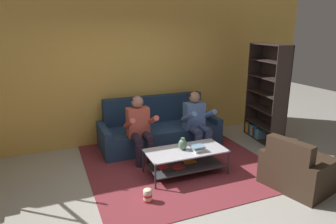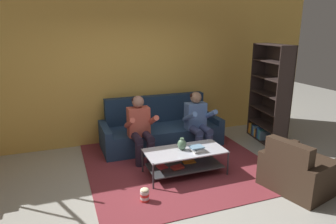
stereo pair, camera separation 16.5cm
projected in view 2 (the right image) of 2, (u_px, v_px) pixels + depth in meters
name	position (u px, v px, depth m)	size (l,w,h in m)	color
ground	(172.00, 197.00, 4.14)	(16.80, 16.80, 0.00)	#A6A59C
back_partition	(128.00, 70.00, 5.97)	(8.40, 0.12, 2.90)	gold
couch	(160.00, 130.00, 5.96)	(2.33, 0.89, 0.95)	navy
person_seated_left	(140.00, 126.00, 5.20)	(0.50, 0.58, 1.13)	#261D2C
person_seated_right	(198.00, 120.00, 5.57)	(0.50, 0.58, 1.12)	#38416A
coffee_table	(184.00, 158.00, 4.74)	(1.26, 0.60, 0.41)	silver
area_rug	(174.00, 160.00, 5.31)	(3.00, 3.27, 0.01)	maroon
vase	(182.00, 144.00, 4.71)	(0.14, 0.14, 0.20)	#527356
book_stack	(197.00, 149.00, 4.65)	(0.21, 0.20, 0.09)	silver
bookshelf	(270.00, 101.00, 6.07)	(0.46, 1.05, 1.97)	#2E2321
armchair	(300.00, 171.00, 4.32)	(1.06, 1.07, 0.79)	#34251A
popcorn_tub	(145.00, 195.00, 4.02)	(0.12, 0.12, 0.20)	red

